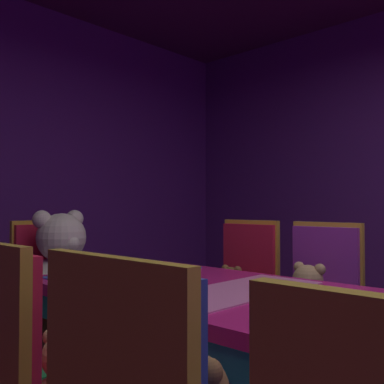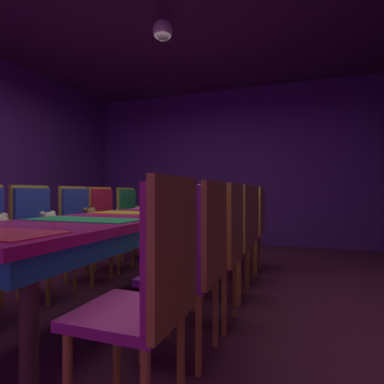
{
  "view_description": "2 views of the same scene",
  "coord_description": "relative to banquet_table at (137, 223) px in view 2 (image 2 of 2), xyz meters",
  "views": [
    {
      "loc": [
        -1.41,
        -0.38,
        1.08
      ],
      "look_at": [
        -0.04,
        0.92,
        1.13
      ],
      "focal_mm": 41.77,
      "sensor_mm": 36.0,
      "label": 1
    },
    {
      "loc": [
        1.37,
        -2.41,
        0.92
      ],
      "look_at": [
        0.0,
        1.43,
        0.93
      ],
      "focal_mm": 29.21,
      "sensor_mm": 36.0,
      "label": 2
    }
  ],
  "objects": [
    {
      "name": "chair_right_2",
      "position": [
        0.86,
        -0.28,
        -0.06
      ],
      "size": [
        0.42,
        0.41,
        0.98
      ],
      "rotation": [
        0.0,
        0.0,
        3.14
      ],
      "color": "red",
      "rests_on": "ground_plane"
    },
    {
      "name": "chair_right_0",
      "position": [
        0.84,
        -1.32,
        -0.06
      ],
      "size": [
        0.42,
        0.41,
        0.98
      ],
      "rotation": [
        0.0,
        0.0,
        3.14
      ],
      "color": "#CC338C",
      "rests_on": "ground_plane"
    },
    {
      "name": "chair_left_3",
      "position": [
        -0.84,
        0.29,
        -0.06
      ],
      "size": [
        0.42,
        0.41,
        0.98
      ],
      "color": "#2D47B2",
      "rests_on": "ground_plane"
    },
    {
      "name": "ground_plane",
      "position": [
        0.0,
        0.0,
        -0.66
      ],
      "size": [
        7.9,
        7.9,
        0.0
      ],
      "primitive_type": "plane",
      "color": "#591E33"
    },
    {
      "name": "chair_right_5",
      "position": [
        0.83,
        1.3,
        -0.06
      ],
      "size": [
        0.42,
        0.41,
        0.98
      ],
      "rotation": [
        0.0,
        0.0,
        3.14
      ],
      "color": "red",
      "rests_on": "ground_plane"
    },
    {
      "name": "chair_left_4",
      "position": [
        -0.87,
        0.77,
        -0.06
      ],
      "size": [
        0.42,
        0.41,
        0.98
      ],
      "color": "red",
      "rests_on": "ground_plane"
    },
    {
      "name": "king_teddy_bear",
      "position": [
        0.0,
        2.03,
        0.05
      ],
      "size": [
        0.63,
        0.48,
        0.59
      ],
      "rotation": [
        0.0,
        0.0,
        -1.57
      ],
      "color": "silver",
      "rests_on": "throne_chair"
    },
    {
      "name": "teddy_right_5",
      "position": [
        0.69,
        1.3,
        -0.09
      ],
      "size": [
        0.21,
        0.27,
        0.26
      ],
      "rotation": [
        0.0,
        0.0,
        3.14
      ],
      "color": "brown",
      "rests_on": "chair_right_5"
    },
    {
      "name": "throne_chair",
      "position": [
        0.0,
        2.2,
        -0.06
      ],
      "size": [
        0.41,
        0.42,
        0.98
      ],
      "rotation": [
        0.0,
        0.0,
        -1.57
      ],
      "color": "red",
      "rests_on": "ground_plane"
    },
    {
      "name": "teddy_right_4",
      "position": [
        0.68,
        0.78,
        -0.06
      ],
      "size": [
        0.26,
        0.34,
        0.32
      ],
      "rotation": [
        0.0,
        0.0,
        3.14
      ],
      "color": "tan",
      "rests_on": "chair_right_4"
    },
    {
      "name": "chair_right_1",
      "position": [
        0.84,
        -0.75,
        -0.06
      ],
      "size": [
        0.42,
        0.41,
        0.98
      ],
      "rotation": [
        0.0,
        0.0,
        3.14
      ],
      "color": "purple",
      "rests_on": "ground_plane"
    },
    {
      "name": "teddy_right_3",
      "position": [
        0.7,
        0.25,
        -0.08
      ],
      "size": [
        0.24,
        0.3,
        0.29
      ],
      "rotation": [
        0.0,
        0.0,
        3.14
      ],
      "color": "#9E7247",
      "rests_on": "chair_right_3"
    },
    {
      "name": "chair_right_4",
      "position": [
        0.83,
        0.78,
        -0.06
      ],
      "size": [
        0.42,
        0.41,
        0.98
      ],
      "rotation": [
        0.0,
        0.0,
        3.14
      ],
      "color": "purple",
      "rests_on": "ground_plane"
    },
    {
      "name": "chair_left_5",
      "position": [
        -0.85,
        1.32,
        -0.06
      ],
      "size": [
        0.42,
        0.41,
        0.98
      ],
      "color": "#268C4C",
      "rests_on": "ground_plane"
    },
    {
      "name": "chair_left_2",
      "position": [
        -0.87,
        -0.25,
        -0.06
      ],
      "size": [
        0.42,
        0.41,
        0.98
      ],
      "color": "#2D47B2",
      "rests_on": "ground_plane"
    },
    {
      "name": "chair_right_3",
      "position": [
        0.85,
        0.25,
        -0.06
      ],
      "size": [
        0.42,
        0.41,
        0.98
      ],
      "rotation": [
        0.0,
        0.0,
        3.14
      ],
      "color": "#2D47B2",
      "rests_on": "ground_plane"
    },
    {
      "name": "teddy_left_2",
      "position": [
        -0.72,
        -0.25,
        -0.07
      ],
      "size": [
        0.25,
        0.32,
        0.3
      ],
      "color": "beige",
      "rests_on": "chair_left_2"
    },
    {
      "name": "teddy_left_3",
      "position": [
        -0.7,
        0.29,
        -0.07
      ],
      "size": [
        0.25,
        0.32,
        0.31
      ],
      "color": "brown",
      "rests_on": "chair_left_3"
    },
    {
      "name": "teddy_right_2",
      "position": [
        0.71,
        -0.28,
        -0.06
      ],
      "size": [
        0.26,
        0.34,
        0.32
      ],
      "rotation": [
        0.0,
        0.0,
        3.14
      ],
      "color": "tan",
      "rests_on": "chair_right_2"
    },
    {
      "name": "banquet_table",
      "position": [
        0.0,
        0.0,
        0.0
      ],
      "size": [
        0.9,
        3.31,
        0.75
      ],
      "color": "#C61E72",
      "rests_on": "ground_plane"
    },
    {
      "name": "pendant_light",
      "position": [
        0.04,
        0.44,
        1.89
      ],
      "size": [
        0.2,
        0.2,
        0.2
      ],
      "primitive_type": "sphere",
      "color": "white"
    },
    {
      "name": "wall_back",
      "position": [
        0.0,
        3.2,
        0.74
      ],
      "size": [
        5.2,
        0.12,
        2.8
      ],
      "primitive_type": "cube",
      "color": "#59267F",
      "rests_on": "ground_plane"
    },
    {
      "name": "teddy_left_5",
      "position": [
        -0.7,
        1.32,
        -0.08
      ],
      "size": [
        0.23,
        0.3,
        0.28
      ],
      "color": "tan",
      "rests_on": "chair_left_5"
    },
    {
      "name": "teddy_left_4",
      "position": [
        -0.72,
        0.77,
        -0.09
      ],
      "size": [
        0.21,
        0.27,
        0.26
      ],
      "color": "tan",
      "rests_on": "chair_left_4"
    },
    {
      "name": "teddy_right_1",
      "position": [
        0.7,
        -0.75,
        -0.08
      ],
      "size": [
        0.23,
        0.3,
        0.28
      ],
      "rotation": [
        0.0,
        0.0,
        3.14
      ],
      "color": "tan",
      "rests_on": "chair_right_1"
    }
  ]
}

